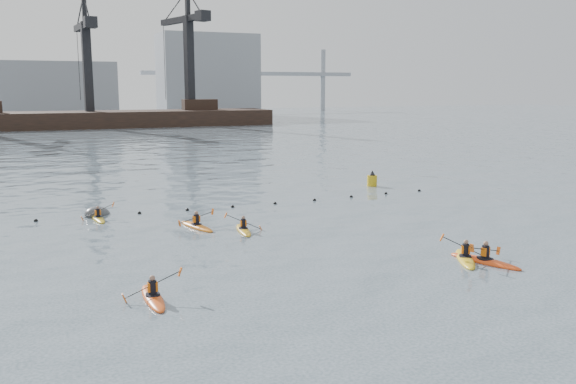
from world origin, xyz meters
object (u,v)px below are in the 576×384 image
at_px(kayaker_2, 197,226).
at_px(nav_buoy, 372,180).
at_px(kayaker_0, 153,297).
at_px(kayaker_4, 485,260).
at_px(kayaker_5, 98,218).
at_px(kayaker_3, 243,229).
at_px(kayaker_1, 465,258).
at_px(mooring_buoy, 98,215).

distance_m(kayaker_2, nav_buoy, 18.87).
bearing_deg(kayaker_0, kayaker_4, -3.47).
distance_m(kayaker_5, nav_buoy, 22.02).
distance_m(kayaker_0, kayaker_3, 11.21).
relative_size(kayaker_2, kayaker_3, 1.10).
xyz_separation_m(kayaker_1, kayaker_4, (0.55, -0.68, 0.00)).
relative_size(kayaker_4, kayaker_5, 1.23).
bearing_deg(mooring_buoy, kayaker_0, -88.95).
distance_m(kayaker_1, mooring_buoy, 22.31).
xyz_separation_m(kayaker_3, nav_buoy, (14.50, 10.72, 0.34)).
bearing_deg(kayaker_3, kayaker_5, 146.87).
xyz_separation_m(kayaker_3, kayaker_4, (8.08, -10.03, 0.02)).
relative_size(kayaker_5, nav_buoy, 2.03).
distance_m(kayaker_1, kayaker_4, 0.88).
xyz_separation_m(kayaker_0, kayaker_5, (-0.42, 15.27, -0.01)).
distance_m(kayaker_1, nav_buoy, 21.25).
xyz_separation_m(kayaker_1, kayaker_3, (-7.53, 9.35, -0.01)).
relative_size(kayaker_3, nav_buoy, 2.15).
bearing_deg(kayaker_3, kayaker_0, -117.96).
relative_size(kayaker_0, kayaker_4, 0.92).
bearing_deg(kayaker_0, kayaker_5, 91.95).
distance_m(kayaker_0, kayaker_2, 11.79).
bearing_deg(kayaker_2, kayaker_4, -64.83).
distance_m(kayaker_2, kayaker_5, 6.56).
xyz_separation_m(kayaker_2, kayaker_4, (10.23, -11.90, 0.01)).
xyz_separation_m(kayaker_1, nav_buoy, (6.97, 20.07, 0.33)).
height_order(kayaker_0, kayaker_1, kayaker_1).
height_order(mooring_buoy, nav_buoy, nav_buoy).
bearing_deg(kayaker_3, kayaker_1, -42.83).
height_order(kayaker_2, nav_buoy, nav_buoy).
relative_size(kayaker_3, kayaker_5, 1.06).
bearing_deg(kayaker_5, kayaker_4, -51.46).
bearing_deg(kayaker_5, kayaker_0, -92.84).
xyz_separation_m(kayaker_5, nav_buoy, (21.55, 4.50, 0.35)).
height_order(kayaker_3, mooring_buoy, kayaker_3).
bearing_deg(kayaker_4, nav_buoy, -125.93).
bearing_deg(kayaker_3, kayaker_2, 147.39).
height_order(kayaker_2, kayaker_5, kayaker_5).
bearing_deg(mooring_buoy, nav_buoy, 8.20).
relative_size(kayaker_0, mooring_buoy, 1.58).
relative_size(kayaker_4, nav_buoy, 2.49).
bearing_deg(kayaker_0, kayaker_2, 68.06).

